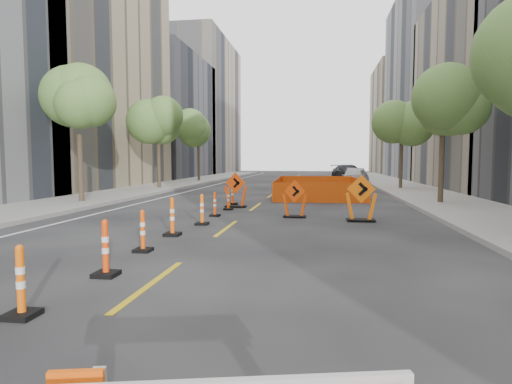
% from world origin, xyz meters
% --- Properties ---
extents(ground_plane, '(140.00, 140.00, 0.00)m').
position_xyz_m(ground_plane, '(0.00, 0.00, 0.00)').
color(ground_plane, black).
extents(sidewalk_left, '(4.00, 90.00, 0.15)m').
position_xyz_m(sidewalk_left, '(-9.00, 12.00, 0.07)').
color(sidewalk_left, gray).
rests_on(sidewalk_left, ground).
extents(sidewalk_right, '(4.00, 90.00, 0.15)m').
position_xyz_m(sidewalk_right, '(9.00, 12.00, 0.07)').
color(sidewalk_right, gray).
rests_on(sidewalk_right, ground).
extents(bld_left_c, '(12.00, 18.00, 26.00)m').
position_xyz_m(bld_left_c, '(-17.00, 20.80, 13.00)').
color(bld_left_c, tan).
rests_on(bld_left_c, ground).
extents(bld_left_d, '(12.00, 16.00, 14.00)m').
position_xyz_m(bld_left_d, '(-17.00, 39.20, 7.00)').
color(bld_left_d, '#4C4C51').
rests_on(bld_left_d, ground).
extents(bld_left_e, '(12.00, 20.00, 20.00)m').
position_xyz_m(bld_left_e, '(-17.00, 55.60, 10.00)').
color(bld_left_e, gray).
rests_on(bld_left_e, ground).
extents(bld_right_d, '(12.00, 18.00, 20.00)m').
position_xyz_m(bld_right_d, '(17.00, 40.20, 10.00)').
color(bld_right_d, gray).
rests_on(bld_right_d, ground).
extents(bld_right_e, '(12.00, 14.00, 16.00)m').
position_xyz_m(bld_right_e, '(17.00, 58.60, 8.00)').
color(bld_right_e, tan).
rests_on(bld_right_e, ground).
extents(tree_l_b, '(2.80, 2.80, 5.95)m').
position_xyz_m(tree_l_b, '(-8.40, 10.00, 4.53)').
color(tree_l_b, '#382B1E').
rests_on(tree_l_b, ground).
extents(tree_l_c, '(2.80, 2.80, 5.95)m').
position_xyz_m(tree_l_c, '(-8.40, 20.00, 4.53)').
color(tree_l_c, '#382B1E').
rests_on(tree_l_c, ground).
extents(tree_l_d, '(2.80, 2.80, 5.95)m').
position_xyz_m(tree_l_d, '(-8.40, 30.00, 4.53)').
color(tree_l_d, '#382B1E').
rests_on(tree_l_d, ground).
extents(tree_r_b, '(2.80, 2.80, 5.95)m').
position_xyz_m(tree_r_b, '(8.40, 12.00, 4.53)').
color(tree_r_b, '#382B1E').
rests_on(tree_r_b, ground).
extents(tree_r_c, '(2.80, 2.80, 5.95)m').
position_xyz_m(tree_r_c, '(8.40, 22.00, 4.53)').
color(tree_r_c, '#382B1E').
rests_on(tree_r_c, ground).
extents(channelizer_1, '(0.39, 0.39, 1.00)m').
position_xyz_m(channelizer_1, '(-1.13, -3.73, 0.50)').
color(channelizer_1, '#E85A09').
rests_on(channelizer_1, ground).
extents(channelizer_2, '(0.41, 0.41, 1.05)m').
position_xyz_m(channelizer_2, '(-1.01, -1.65, 0.53)').
color(channelizer_2, '#E53C09').
rests_on(channelizer_2, ground).
extents(channelizer_3, '(0.39, 0.39, 0.98)m').
position_xyz_m(channelizer_3, '(-1.19, 0.42, 0.49)').
color(channelizer_3, '#E04A09').
rests_on(channelizer_3, ground).
extents(channelizer_4, '(0.42, 0.42, 1.08)m').
position_xyz_m(channelizer_4, '(-1.22, 2.50, 0.54)').
color(channelizer_4, '#E25409').
rests_on(channelizer_4, ground).
extents(channelizer_5, '(0.40, 0.40, 1.01)m').
position_xyz_m(channelizer_5, '(-0.95, 4.58, 0.51)').
color(channelizer_5, '#EE5D0A').
rests_on(channelizer_5, ground).
extents(channelizer_6, '(0.36, 0.36, 0.92)m').
position_xyz_m(channelizer_6, '(-1.03, 6.65, 0.46)').
color(channelizer_6, '#E74809').
rests_on(channelizer_6, ground).
extents(channelizer_7, '(0.37, 0.37, 0.93)m').
position_xyz_m(channelizer_7, '(-0.97, 8.73, 0.46)').
color(channelizer_7, '#FF520A').
rests_on(channelizer_7, ground).
extents(channelizer_8, '(0.42, 0.42, 1.07)m').
position_xyz_m(channelizer_8, '(-1.20, 10.81, 0.54)').
color(channelizer_8, '#FF4A0A').
rests_on(channelizer_8, ground).
extents(chevron_sign_left, '(1.16, 0.85, 1.56)m').
position_xyz_m(chevron_sign_left, '(-0.85, 9.71, 0.78)').
color(chevron_sign_left, '#F7460A').
rests_on(chevron_sign_left, ground).
extents(chevron_sign_center, '(1.07, 0.87, 1.38)m').
position_xyz_m(chevron_sign_center, '(1.94, 6.79, 0.69)').
color(chevron_sign_center, '#E44409').
rests_on(chevron_sign_center, ground).
extents(chevron_sign_right, '(1.13, 0.76, 1.60)m').
position_xyz_m(chevron_sign_right, '(4.25, 6.13, 0.80)').
color(chevron_sign_right, orange).
rests_on(chevron_sign_right, ground).
extents(safety_fence, '(5.03, 8.22, 1.01)m').
position_xyz_m(safety_fence, '(2.74, 16.27, 0.50)').
color(safety_fence, orange).
rests_on(safety_fence, ground).
extents(parked_car_near, '(2.80, 4.59, 1.46)m').
position_xyz_m(parked_car_near, '(5.46, 24.44, 0.73)').
color(parked_car_near, '#B4B4B6').
rests_on(parked_car_near, ground).
extents(parked_car_mid, '(1.54, 4.13, 1.35)m').
position_xyz_m(parked_car_mid, '(6.01, 30.09, 0.67)').
color(parked_car_mid, '#A3A4A9').
rests_on(parked_car_mid, ground).
extents(parked_car_far, '(3.72, 5.88, 1.59)m').
position_xyz_m(parked_car_far, '(5.70, 35.48, 0.79)').
color(parked_car_far, black).
rests_on(parked_car_far, ground).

